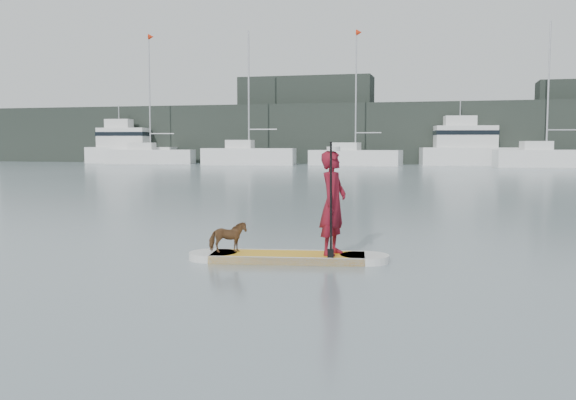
% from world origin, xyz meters
% --- Properties ---
extents(ground, '(140.00, 140.00, 0.00)m').
position_xyz_m(ground, '(0.00, 0.00, 0.00)').
color(ground, slate).
rests_on(ground, ground).
extents(paddleboard, '(3.27, 1.16, 0.12)m').
position_xyz_m(paddleboard, '(2.44, -2.77, 0.06)').
color(paddleboard, '#F1A916').
rests_on(paddleboard, ground).
extents(paddler, '(0.52, 0.68, 1.68)m').
position_xyz_m(paddler, '(3.16, -2.67, 0.96)').
color(paddler, maroon).
rests_on(paddler, paddleboard).
extents(white_cap, '(0.22, 0.22, 0.07)m').
position_xyz_m(white_cap, '(3.16, -2.67, 1.83)').
color(white_cap, silver).
rests_on(white_cap, paddler).
extents(dog, '(0.67, 0.52, 0.51)m').
position_xyz_m(dog, '(1.45, -2.92, 0.38)').
color(dog, '#542F1C').
rests_on(dog, paddleboard).
extents(paddle, '(0.10, 0.30, 2.00)m').
position_xyz_m(paddle, '(3.19, -2.99, 0.80)').
color(paddle, black).
rests_on(paddle, ground).
extents(sailboat_b, '(8.92, 4.07, 12.78)m').
position_xyz_m(sailboat_b, '(-24.23, 46.08, 0.89)').
color(sailboat_b, white).
rests_on(sailboat_b, ground).
extents(sailboat_c, '(8.93, 3.81, 12.45)m').
position_xyz_m(sailboat_c, '(-13.58, 45.08, 0.92)').
color(sailboat_c, white).
rests_on(sailboat_c, ground).
extents(sailboat_d, '(8.58, 3.37, 12.33)m').
position_xyz_m(sailboat_d, '(-3.62, 46.16, 0.88)').
color(sailboat_d, white).
rests_on(sailboat_d, ground).
extents(sailboat_e, '(8.67, 3.88, 12.14)m').
position_xyz_m(sailboat_e, '(12.74, 45.10, 0.87)').
color(sailboat_e, white).
rests_on(sailboat_e, ground).
extents(motor_yacht_a, '(10.35, 4.64, 5.99)m').
position_xyz_m(motor_yacht_a, '(6.79, 48.81, 1.68)').
color(motor_yacht_a, white).
rests_on(motor_yacht_a, ground).
extents(motor_yacht_b, '(9.40, 4.14, 6.00)m').
position_xyz_m(motor_yacht_b, '(-27.75, 48.23, 1.69)').
color(motor_yacht_b, white).
rests_on(motor_yacht_b, ground).
extents(shore_mass, '(90.00, 6.00, 6.00)m').
position_xyz_m(shore_mass, '(0.00, 53.00, 3.00)').
color(shore_mass, black).
rests_on(shore_mass, ground).
extents(shore_building_west, '(14.00, 4.00, 9.00)m').
position_xyz_m(shore_building_west, '(-10.00, 54.00, 4.50)').
color(shore_building_west, black).
rests_on(shore_building_west, ground).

